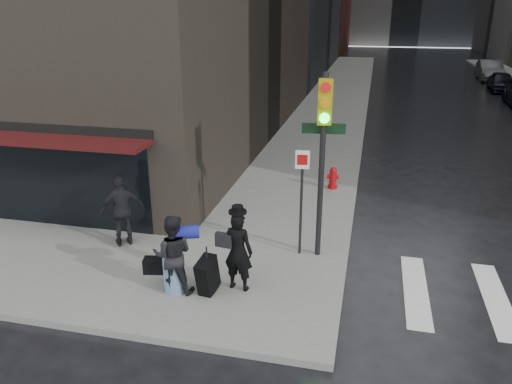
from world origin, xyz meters
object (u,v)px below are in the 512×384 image
Objects in this scene: man_jeans at (172,254)px; parked_car_4 at (501,82)px; man_overcoat at (232,255)px; traffic_light at (321,143)px; fire_hydrant at (333,179)px; man_greycoat at (122,210)px; parked_car_5 at (490,70)px.

parked_car_4 is at bearing -123.97° from man_jeans.
parked_car_4 is (11.33, 30.15, -0.27)m from man_overcoat.
man_overcoat is 3.12m from traffic_light.
traffic_light reaches higher than parked_car_4.
man_greycoat is at bearing -131.46° from fire_hydrant.
traffic_light is (1.53, 1.88, 1.96)m from man_overcoat.
man_jeans is 3.97m from traffic_light.
traffic_light is 1.08× the size of parked_car_4.
man_greycoat reaches higher than parked_car_5.
parked_car_5 is at bearing -147.90° from man_greycoat.
parked_car_4 is at bearing 67.24° from fire_hydrant.
traffic_light is 5.99× the size of fire_hydrant.
traffic_light reaches higher than man_greycoat.
man_overcoat is 1.05× the size of man_greycoat.
parked_car_5 is (10.13, 34.26, -2.11)m from traffic_light.
man_jeans is 0.43× the size of parked_car_4.
man_greycoat is 37.75m from parked_car_5.
parked_car_5 is at bearing -99.37° from man_overcoat.
man_overcoat is 0.39× the size of parked_car_5.
traffic_light is 35.79m from parked_car_5.
man_jeans is at bearing -147.34° from traffic_light.
fire_hydrant is at bearing 83.32° from traffic_light.
man_overcoat is at bearing -105.91° from parked_car_4.
man_jeans is 2.69m from man_greycoat.
traffic_light is at bearing -151.95° from man_jeans.
parked_car_4 is (12.48, 30.50, -0.33)m from man_jeans.
traffic_light reaches higher than man_overcoat.
man_overcoat reaches higher than man_greycoat.
traffic_light is 30.01m from parked_car_4.
parked_car_5 is at bearing 91.52° from parked_car_4.
man_jeans is (-1.15, -0.35, 0.06)m from man_overcoat.
man_overcoat is 3.48m from man_greycoat.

